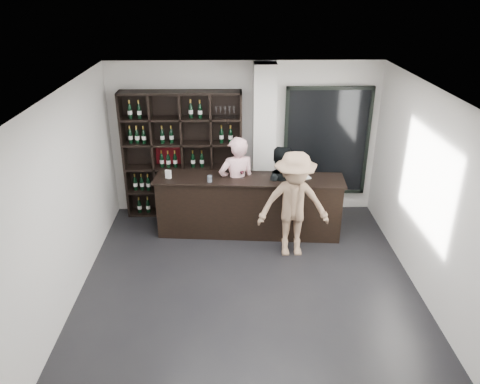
{
  "coord_description": "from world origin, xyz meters",
  "views": [
    {
      "loc": [
        -0.25,
        -5.66,
        4.22
      ],
      "look_at": [
        -0.11,
        1.1,
        1.11
      ],
      "focal_mm": 35.0,
      "sensor_mm": 36.0,
      "label": 1
    }
  ],
  "objects_px": {
    "taster_pink": "(237,185)",
    "taster_black": "(278,190)",
    "wine_shelf": "(183,155)",
    "tasting_counter": "(249,206)",
    "customer": "(294,205)"
  },
  "relations": [
    {
      "from": "taster_pink",
      "to": "taster_black",
      "type": "xyz_separation_m",
      "value": [
        0.73,
        0.0,
        -0.09
      ]
    },
    {
      "from": "wine_shelf",
      "to": "taster_black",
      "type": "height_order",
      "value": "wine_shelf"
    },
    {
      "from": "tasting_counter",
      "to": "taster_black",
      "type": "height_order",
      "value": "taster_black"
    },
    {
      "from": "taster_pink",
      "to": "taster_black",
      "type": "relative_size",
      "value": 1.11
    },
    {
      "from": "taster_pink",
      "to": "customer",
      "type": "bearing_deg",
      "value": 123.07
    },
    {
      "from": "wine_shelf",
      "to": "customer",
      "type": "relative_size",
      "value": 1.34
    },
    {
      "from": "taster_pink",
      "to": "customer",
      "type": "height_order",
      "value": "customer"
    },
    {
      "from": "wine_shelf",
      "to": "taster_black",
      "type": "xyz_separation_m",
      "value": [
        1.73,
        -0.72,
        -0.39
      ]
    },
    {
      "from": "tasting_counter",
      "to": "taster_black",
      "type": "bearing_deg",
      "value": 15.26
    },
    {
      "from": "taster_pink",
      "to": "taster_black",
      "type": "height_order",
      "value": "taster_pink"
    },
    {
      "from": "wine_shelf",
      "to": "taster_black",
      "type": "bearing_deg",
      "value": -22.42
    },
    {
      "from": "taster_black",
      "to": "tasting_counter",
      "type": "bearing_deg",
      "value": 10.33
    },
    {
      "from": "wine_shelf",
      "to": "tasting_counter",
      "type": "relative_size",
      "value": 0.73
    },
    {
      "from": "taster_pink",
      "to": "taster_black",
      "type": "distance_m",
      "value": 0.74
    },
    {
      "from": "taster_pink",
      "to": "taster_black",
      "type": "bearing_deg",
      "value": 164.7
    }
  ]
}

